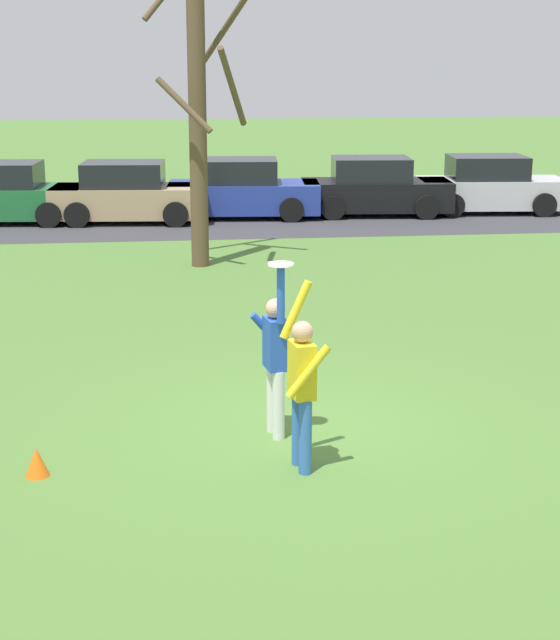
# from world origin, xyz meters

# --- Properties ---
(ground_plane) EXTENTS (120.00, 120.00, 0.00)m
(ground_plane) POSITION_xyz_m (0.00, 0.00, 0.00)
(ground_plane) COLOR #4C7533
(person_catcher) EXTENTS (0.49, 0.57, 2.08)m
(person_catcher) POSITION_xyz_m (-0.31, -0.13, 0.98)
(person_catcher) COLOR silver
(person_catcher) RESTS_ON ground_plane
(person_defender) EXTENTS (0.50, 0.59, 2.04)m
(person_defender) POSITION_xyz_m (-0.15, -1.16, 0.98)
(person_defender) COLOR #3366B7
(person_defender) RESTS_ON ground_plane
(frisbee_disc) EXTENTS (0.29, 0.29, 0.02)m
(frisbee_disc) POSITION_xyz_m (-0.28, -0.35, 2.09)
(frisbee_disc) COLOR white
(frisbee_disc) RESTS_ON person_catcher
(parked_car_green) EXTENTS (4.24, 2.30, 1.59)m
(parked_car_green) POSITION_xyz_m (-5.74, 16.12, 0.73)
(parked_car_green) COLOR #1E6633
(parked_car_green) RESTS_ON ground_plane
(parked_car_tan) EXTENTS (4.24, 2.30, 1.59)m
(parked_car_tan) POSITION_xyz_m (-2.48, 15.83, 0.73)
(parked_car_tan) COLOR tan
(parked_car_tan) RESTS_ON ground_plane
(parked_car_blue) EXTENTS (4.24, 2.30, 1.59)m
(parked_car_blue) POSITION_xyz_m (0.61, 16.27, 0.73)
(parked_car_blue) COLOR #233893
(parked_car_blue) RESTS_ON ground_plane
(parked_car_black) EXTENTS (4.24, 2.30, 1.59)m
(parked_car_black) POSITION_xyz_m (4.30, 16.28, 0.73)
(parked_car_black) COLOR black
(parked_car_black) RESTS_ON ground_plane
(parked_car_silver) EXTENTS (4.24, 2.30, 1.59)m
(parked_car_silver) POSITION_xyz_m (7.63, 16.36, 0.73)
(parked_car_silver) COLOR #BCBCC1
(parked_car_silver) RESTS_ON ground_plane
(parking_strip) EXTENTS (22.90, 6.40, 0.01)m
(parking_strip) POSITION_xyz_m (0.77, 16.02, 0.00)
(parking_strip) COLOR #38383D
(parking_strip) RESTS_ON ground_plane
(bare_tree_tall) EXTENTS (2.27, 2.23, 6.65)m
(bare_tree_tall) POSITION_xyz_m (-0.78, 9.81, 3.33)
(bare_tree_tall) COLOR brown
(bare_tree_tall) RESTS_ON ground_plane
(field_cone_orange) EXTENTS (0.26, 0.26, 0.32)m
(field_cone_orange) POSITION_xyz_m (-2.96, -1.03, 0.16)
(field_cone_orange) COLOR orange
(field_cone_orange) RESTS_ON ground_plane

